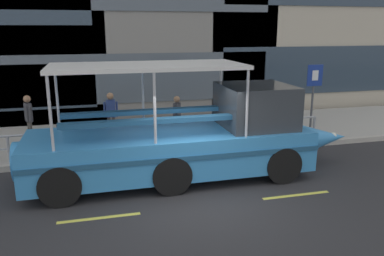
% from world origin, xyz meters
% --- Properties ---
extents(ground_plane, '(120.00, 120.00, 0.00)m').
position_xyz_m(ground_plane, '(0.00, 0.00, 0.00)').
color(ground_plane, '#2B2B2D').
extents(sidewalk, '(32.00, 4.80, 0.18)m').
position_xyz_m(sidewalk, '(0.00, 5.60, 0.09)').
color(sidewalk, '#A8A59E').
rests_on(sidewalk, ground_plane).
extents(curb_edge, '(32.00, 0.18, 0.18)m').
position_xyz_m(curb_edge, '(0.00, 3.11, 0.09)').
color(curb_edge, '#B2ADA3').
rests_on(curb_edge, ground_plane).
extents(lane_centreline, '(25.80, 0.12, 0.01)m').
position_xyz_m(lane_centreline, '(-0.00, -0.54, 0.00)').
color(lane_centreline, '#DBD64C').
rests_on(lane_centreline, ground_plane).
extents(curb_guardrail, '(11.96, 0.09, 0.82)m').
position_xyz_m(curb_guardrail, '(-0.64, 3.45, 0.73)').
color(curb_guardrail, '#9EA0A8').
rests_on(curb_guardrail, sidewalk).
extents(parking_sign, '(0.60, 0.12, 2.61)m').
position_xyz_m(parking_sign, '(5.39, 3.83, 1.95)').
color(parking_sign, '#4C4F54').
rests_on(parking_sign, sidewalk).
extents(duck_tour_boat, '(9.48, 2.47, 3.16)m').
position_xyz_m(duck_tour_boat, '(0.18, 1.41, 1.06)').
color(duck_tour_boat, '#388CD1').
rests_on(duck_tour_boat, ground_plane).
extents(pedestrian_near_bow, '(0.41, 0.26, 1.52)m').
position_xyz_m(pedestrian_near_bow, '(3.10, 4.41, 1.09)').
color(pedestrian_near_bow, '#47423D').
rests_on(pedestrian_near_bow, sidewalk).
extents(pedestrian_mid_left, '(0.32, 0.39, 1.61)m').
position_xyz_m(pedestrian_mid_left, '(0.43, 4.31, 1.15)').
color(pedestrian_mid_left, black).
rests_on(pedestrian_mid_left, sidewalk).
extents(pedestrian_mid_right, '(0.49, 0.23, 1.71)m').
position_xyz_m(pedestrian_mid_right, '(-1.78, 5.02, 1.21)').
color(pedestrian_mid_right, '#47423D').
rests_on(pedestrian_mid_right, sidewalk).
extents(pedestrian_near_stern, '(0.29, 0.47, 1.73)m').
position_xyz_m(pedestrian_near_stern, '(-4.47, 5.00, 1.22)').
color(pedestrian_near_stern, '#47423D').
rests_on(pedestrian_near_stern, sidewalk).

